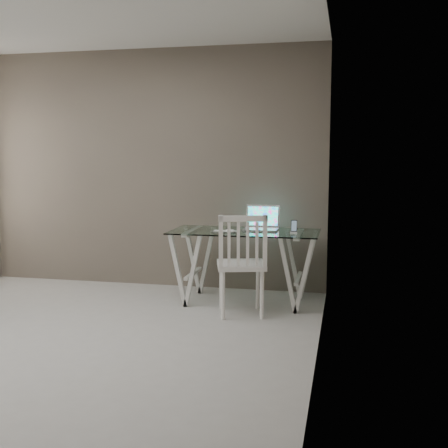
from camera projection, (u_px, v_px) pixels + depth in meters
The scene contains 7 objects.
room at pixel (43, 128), 4.24m from camera, with size 4.50×4.52×2.71m.
desk at pixel (245, 266), 5.74m from camera, with size 1.50×0.70×0.75m.
chair at pixel (242, 260), 5.23m from camera, with size 0.55×0.55×0.98m.
laptop at pixel (262, 224), 5.81m from camera, with size 0.35×0.31×0.24m.
keyboard at pixel (226, 231), 5.65m from camera, with size 0.27×0.11×0.01m, color silver.
mouse at pixel (230, 231), 5.55m from camera, with size 0.12×0.07×0.04m, color white.
phone_dock at pixel (294, 230), 5.53m from camera, with size 0.07×0.07×0.13m.
Camera 1 is at (2.19, -3.88, 1.52)m, focal length 45.00 mm.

